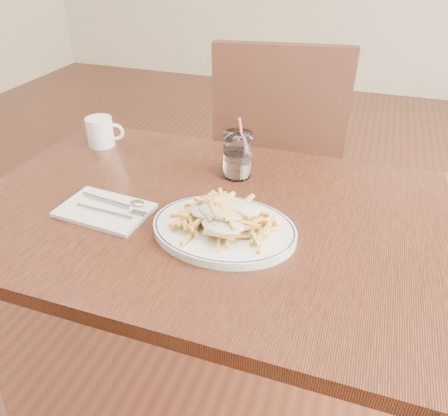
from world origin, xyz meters
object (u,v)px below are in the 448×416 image
at_px(water_glass, 238,158).
at_px(coffee_mug, 101,132).
at_px(table, 203,233).
at_px(fries_plate, 224,229).
at_px(loaded_fries, 224,213).
at_px(chair_far, 278,153).

bearing_deg(water_glass, coffee_mug, 173.66).
bearing_deg(table, fries_plate, -43.48).
distance_m(fries_plate, water_glass, 0.29).
relative_size(table, fries_plate, 3.21).
bearing_deg(water_glass, loaded_fries, -78.72).
distance_m(fries_plate, loaded_fries, 0.05).
bearing_deg(table, chair_far, 86.64).
bearing_deg(chair_far, water_glass, -91.14).
xyz_separation_m(fries_plate, coffee_mug, (-0.53, 0.33, 0.03)).
relative_size(table, chair_far, 1.16).
xyz_separation_m(water_glass, coffee_mug, (-0.48, 0.05, -0.01)).
relative_size(water_glass, coffee_mug, 1.52).
bearing_deg(fries_plate, water_glass, 101.28).
distance_m(table, loaded_fries, 0.18).
height_order(chair_far, water_glass, chair_far).
xyz_separation_m(table, coffee_mug, (-0.45, 0.25, 0.13)).
relative_size(chair_far, fries_plate, 2.75).
distance_m(fries_plate, coffee_mug, 0.63).
height_order(chair_far, coffee_mug, chair_far).
xyz_separation_m(table, water_glass, (0.03, 0.19, 0.14)).
bearing_deg(table, water_glass, 80.75).
bearing_deg(loaded_fries, coffee_mug, 148.18).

